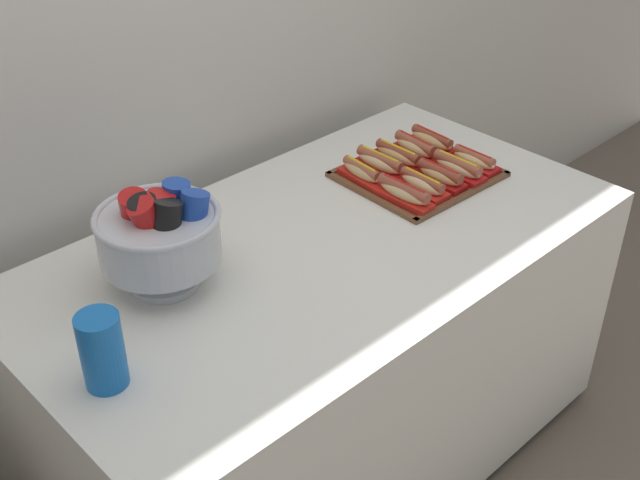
# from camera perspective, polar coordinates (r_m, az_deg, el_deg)

# --- Properties ---
(ground_plane) EXTENTS (10.00, 10.00, 0.00)m
(ground_plane) POSITION_cam_1_polar(r_m,az_deg,el_deg) (2.61, 0.15, -14.66)
(ground_plane) COLOR #7A6B5B
(buffet_table) EXTENTS (1.62, 0.86, 0.79)m
(buffet_table) POSITION_cam_1_polar(r_m,az_deg,el_deg) (2.32, 0.17, -7.78)
(buffet_table) COLOR white
(buffet_table) RESTS_ON ground_plane
(serving_tray) EXTENTS (0.42, 0.37, 0.01)m
(serving_tray) POSITION_cam_1_polar(r_m,az_deg,el_deg) (2.40, 6.87, 4.55)
(serving_tray) COLOR brown
(serving_tray) RESTS_ON buffet_table
(hot_dog_0) EXTENTS (0.06, 0.18, 0.06)m
(hot_dog_0) POSITION_cam_1_polar(r_m,az_deg,el_deg) (2.24, 5.89, 3.28)
(hot_dog_0) COLOR red
(hot_dog_0) RESTS_ON serving_tray
(hot_dog_1) EXTENTS (0.07, 0.16, 0.06)m
(hot_dog_1) POSITION_cam_1_polar(r_m,az_deg,el_deg) (2.29, 7.17, 3.86)
(hot_dog_1) COLOR red
(hot_dog_1) RESTS_ON serving_tray
(hot_dog_2) EXTENTS (0.06, 0.16, 0.06)m
(hot_dog_2) POSITION_cam_1_polar(r_m,az_deg,el_deg) (2.34, 8.41, 4.47)
(hot_dog_2) COLOR #B21414
(hot_dog_2) RESTS_ON serving_tray
(hot_dog_3) EXTENTS (0.06, 0.17, 0.06)m
(hot_dog_3) POSITION_cam_1_polar(r_m,az_deg,el_deg) (2.39, 9.60, 5.02)
(hot_dog_3) COLOR red
(hot_dog_3) RESTS_ON serving_tray
(hot_dog_4) EXTENTS (0.07, 0.16, 0.06)m
(hot_dog_4) POSITION_cam_1_polar(r_m,az_deg,el_deg) (2.44, 10.73, 5.51)
(hot_dog_4) COLOR red
(hot_dog_4) RESTS_ON serving_tray
(hot_dog_5) EXTENTS (0.07, 0.16, 0.06)m
(hot_dog_5) POSITION_cam_1_polar(r_m,az_deg,el_deg) (2.34, 2.93, 4.75)
(hot_dog_5) COLOR red
(hot_dog_5) RESTS_ON serving_tray
(hot_dog_6) EXTENTS (0.07, 0.18, 0.06)m
(hot_dog_6) POSITION_cam_1_polar(r_m,az_deg,el_deg) (2.38, 4.23, 5.37)
(hot_dog_6) COLOR red
(hot_dog_6) RESTS_ON serving_tray
(hot_dog_7) EXTENTS (0.06, 0.18, 0.06)m
(hot_dog_7) POSITION_cam_1_polar(r_m,az_deg,el_deg) (2.43, 5.48, 5.87)
(hot_dog_7) COLOR #B21414
(hot_dog_7) RESTS_ON serving_tray
(hot_dog_8) EXTENTS (0.08, 0.16, 0.06)m
(hot_dog_8) POSITION_cam_1_polar(r_m,az_deg,el_deg) (2.48, 6.68, 6.44)
(hot_dog_8) COLOR red
(hot_dog_8) RESTS_ON serving_tray
(hot_dog_9) EXTENTS (0.08, 0.17, 0.06)m
(hot_dog_9) POSITION_cam_1_polar(r_m,az_deg,el_deg) (2.53, 7.83, 6.89)
(hot_dog_9) COLOR #B21414
(hot_dog_9) RESTS_ON serving_tray
(punch_bowl) EXTENTS (0.29, 0.29, 0.25)m
(punch_bowl) POSITION_cam_1_polar(r_m,az_deg,el_deg) (1.89, -11.16, 0.50)
(punch_bowl) COLOR silver
(punch_bowl) RESTS_ON buffet_table
(cup_stack) EXTENTS (0.09, 0.09, 0.17)m
(cup_stack) POSITION_cam_1_polar(r_m,az_deg,el_deg) (1.68, -15.01, -7.50)
(cup_stack) COLOR blue
(cup_stack) RESTS_ON buffet_table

